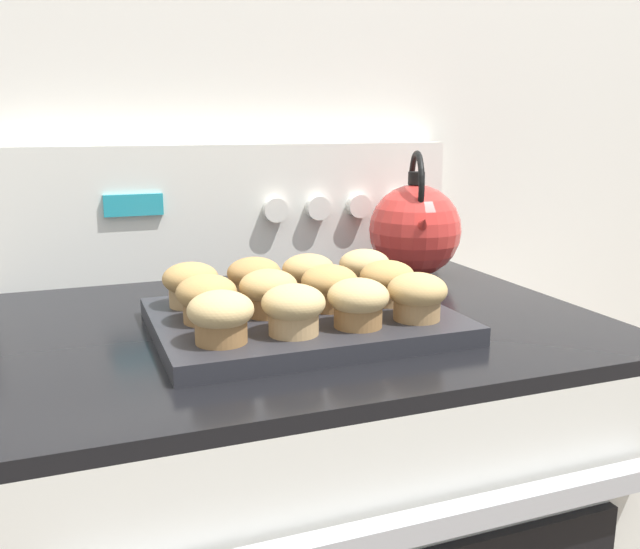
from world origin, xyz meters
name	(u,v)px	position (x,y,z in m)	size (l,w,h in m)	color
wall_back	(226,84)	(0.00, 0.66, 1.20)	(8.00, 0.05, 2.40)	white
control_panel	(238,209)	(0.00, 0.61, 0.99)	(0.76, 0.07, 0.21)	white
muffin_pan	(302,321)	(-0.01, 0.26, 0.90)	(0.36, 0.28, 0.02)	#28282D
muffin_r0_c0	(221,316)	(-0.13, 0.18, 0.94)	(0.07, 0.07, 0.06)	olive
muffin_r0_c1	(293,308)	(-0.05, 0.18, 0.94)	(0.07, 0.07, 0.06)	tan
muffin_r0_c2	(358,302)	(0.03, 0.18, 0.94)	(0.07, 0.07, 0.06)	olive
muffin_r0_c3	(417,295)	(0.11, 0.18, 0.94)	(0.07, 0.07, 0.06)	#A37A4C
muffin_r1_c0	(207,297)	(-0.13, 0.26, 0.94)	(0.07, 0.07, 0.06)	olive
muffin_r1_c1	(269,291)	(-0.05, 0.26, 0.94)	(0.07, 0.07, 0.06)	olive
muffin_r1_c2	(329,286)	(0.03, 0.26, 0.94)	(0.07, 0.07, 0.06)	olive
muffin_r1_c3	(387,281)	(0.11, 0.26, 0.94)	(0.07, 0.07, 0.06)	tan
muffin_r2_c0	(191,283)	(-0.13, 0.33, 0.94)	(0.07, 0.07, 0.06)	tan
muffin_r2_c1	(254,277)	(-0.05, 0.34, 0.94)	(0.07, 0.07, 0.06)	tan
muffin_r2_c2	(308,274)	(0.03, 0.33, 0.94)	(0.07, 0.07, 0.06)	olive
muffin_r2_c3	(364,268)	(0.11, 0.34, 0.94)	(0.07, 0.07, 0.06)	tan
tea_kettle	(415,229)	(0.26, 0.47, 0.97)	(0.15, 0.18, 0.21)	red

